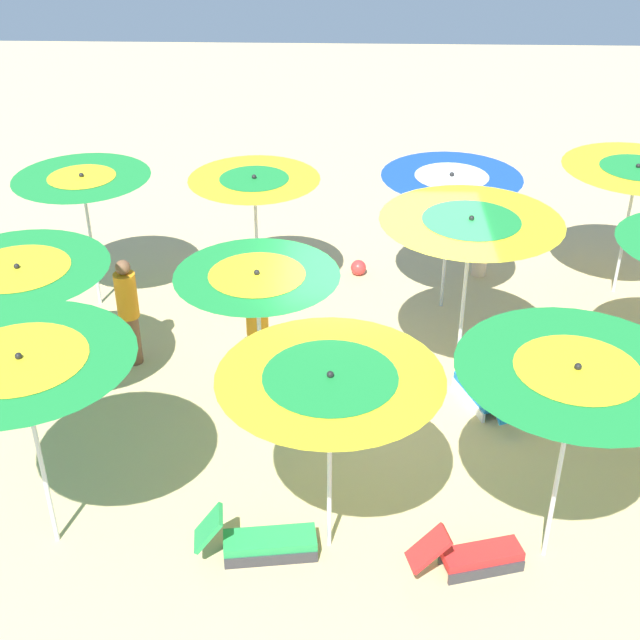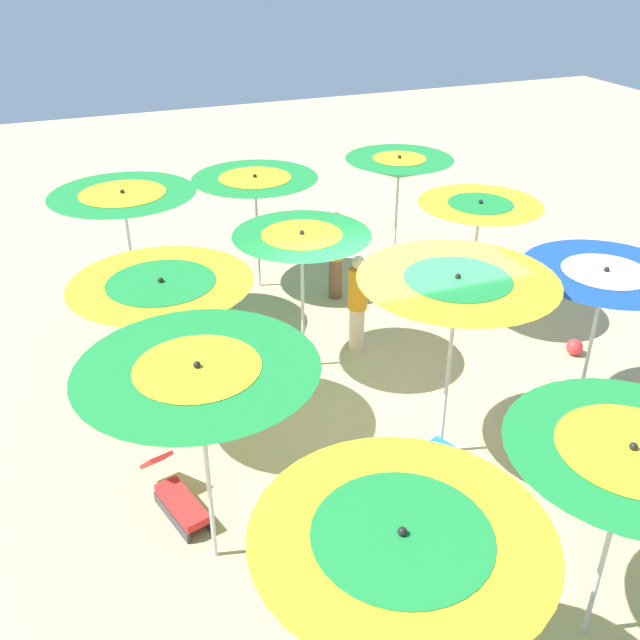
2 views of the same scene
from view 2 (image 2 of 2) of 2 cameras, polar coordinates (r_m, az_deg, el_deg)
name	(u,v)px [view 2 (image 2 of 2)]	position (r m, az deg, el deg)	size (l,w,h in m)	color
ground	(380,413)	(10.08, 4.79, -7.37)	(38.86, 38.86, 0.04)	#D1B57F
beach_umbrella_0	(399,168)	(13.71, 6.31, 11.96)	(2.02, 2.02, 2.21)	silver
beach_umbrella_1	(255,187)	(12.76, -5.18, 10.51)	(2.21, 2.21, 2.15)	silver
beach_umbrella_2	(124,204)	(11.46, -15.38, 8.95)	(2.23, 2.23, 2.43)	silver
beach_umbrella_3	(479,214)	(11.74, 12.59, 8.27)	(1.97, 1.97, 2.15)	silver
beach_umbrella_4	(302,247)	(10.10, -1.45, 5.85)	(1.96, 1.96, 2.22)	silver
beach_umbrella_5	(163,296)	(8.82, -12.45, 1.90)	(2.22, 2.22, 2.27)	silver
beach_umbrella_6	(603,286)	(9.62, 21.65, 2.55)	(2.07, 2.07, 2.25)	silver
beach_umbrella_7	(456,295)	(8.25, 10.80, 1.97)	(2.28, 2.28, 2.53)	silver
beach_umbrella_8	(199,386)	(6.76, -9.62, -5.25)	(2.29, 2.29, 2.46)	silver
beach_umbrella_10	(628,468)	(6.52, 23.35, -10.76)	(2.08, 2.08, 2.29)	silver
beach_umbrella_11	(401,556)	(5.36, 6.44, -18.17)	(2.17, 2.17, 2.30)	silver
lounger_0	(177,497)	(8.58, -11.32, -13.67)	(1.27, 0.62, 0.61)	#333338
lounger_1	(155,391)	(10.34, -12.99, -5.57)	(1.32, 0.53, 0.63)	#333338
lounger_2	(417,463)	(8.95, 7.78, -11.21)	(0.76, 1.30, 0.61)	silver
beachgoer_0	(357,303)	(11.02, 3.00, 1.39)	(0.30, 0.30, 1.62)	beige
beachgoer_1	(336,254)	(12.67, 1.26, 5.28)	(0.30, 0.30, 1.62)	brown
beach_ball	(574,347)	(11.92, 19.64, -2.05)	(0.26, 0.26, 0.26)	red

